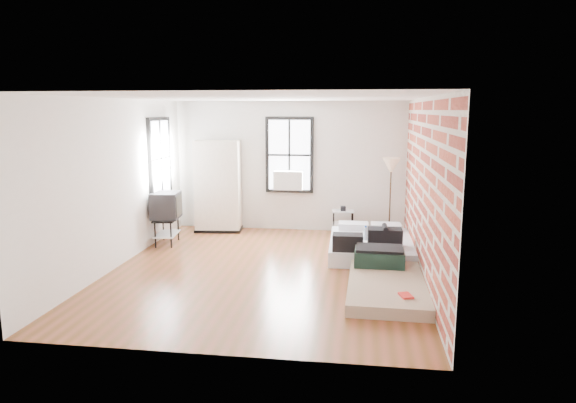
# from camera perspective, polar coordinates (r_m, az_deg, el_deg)

# --- Properties ---
(ground) EXTENTS (6.00, 6.00, 0.00)m
(ground) POSITION_cam_1_polar(r_m,az_deg,el_deg) (8.55, -2.58, -7.63)
(ground) COLOR brown
(ground) RESTS_ON ground
(room_shell) EXTENTS (5.02, 6.02, 2.80)m
(room_shell) POSITION_cam_1_polar(r_m,az_deg,el_deg) (8.51, -0.69, 4.25)
(room_shell) COLOR silver
(room_shell) RESTS_ON ground
(mattress_main) EXTENTS (1.53, 2.05, 0.65)m
(mattress_main) POSITION_cam_1_polar(r_m,az_deg,el_deg) (9.57, 9.17, -4.71)
(mattress_main) COLOR white
(mattress_main) RESTS_ON ground
(mattress_bare) EXTENTS (1.16, 2.14, 0.46)m
(mattress_bare) POSITION_cam_1_polar(r_m,az_deg,el_deg) (7.85, 10.75, -8.41)
(mattress_bare) COLOR tan
(mattress_bare) RESTS_ON ground
(wardrobe) EXTENTS (1.05, 0.68, 1.97)m
(wardrobe) POSITION_cam_1_polar(r_m,az_deg,el_deg) (11.20, -7.80, 1.67)
(wardrobe) COLOR black
(wardrobe) RESTS_ON ground
(side_table) EXTENTS (0.48, 0.40, 0.60)m
(side_table) POSITION_cam_1_polar(r_m,az_deg,el_deg) (10.96, 6.13, -1.57)
(side_table) COLOR black
(side_table) RESTS_ON ground
(floor_lamp) EXTENTS (0.35, 0.35, 1.64)m
(floor_lamp) POSITION_cam_1_polar(r_m,az_deg,el_deg) (10.74, 11.39, 3.50)
(floor_lamp) COLOR black
(floor_lamp) RESTS_ON ground
(tv_stand) EXTENTS (0.58, 0.78, 1.03)m
(tv_stand) POSITION_cam_1_polar(r_m,az_deg,el_deg) (10.29, -13.37, -0.61)
(tv_stand) COLOR black
(tv_stand) RESTS_ON ground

